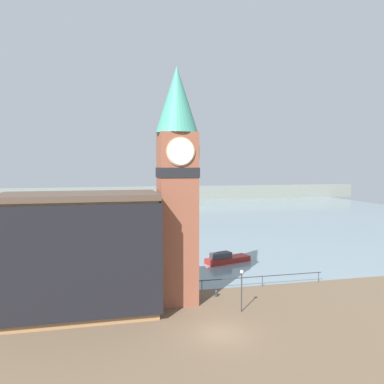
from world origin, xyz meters
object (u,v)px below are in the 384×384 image
Objects in this scene: pier_building at (80,254)px; lamp_post at (242,282)px; boat_near at (226,259)px; mooring_bollard_near at (216,293)px; clock_tower at (177,179)px.

pier_building is 14.26m from lamp_post.
boat_near reaches higher than mooring_bollard_near.
boat_near is at bearing 67.72° from mooring_bollard_near.
boat_near is at bearing 54.43° from clock_tower.
pier_building is 22.65m from boat_near.
mooring_bollard_near is 0.17× the size of lamp_post.
pier_building reaches higher than lamp_post.
pier_building is at bearing 168.47° from lamp_post.
mooring_bollard_near is (-4.93, -12.03, -0.19)m from boat_near.
boat_near is 10.17× the size of mooring_bollard_near.
clock_tower reaches higher than boat_near.
pier_building is at bearing -173.74° from mooring_bollard_near.
clock_tower reaches higher than mooring_bollard_near.
boat_near is 13.00m from mooring_bollard_near.
lamp_post is (13.73, -2.80, -2.64)m from pier_building.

